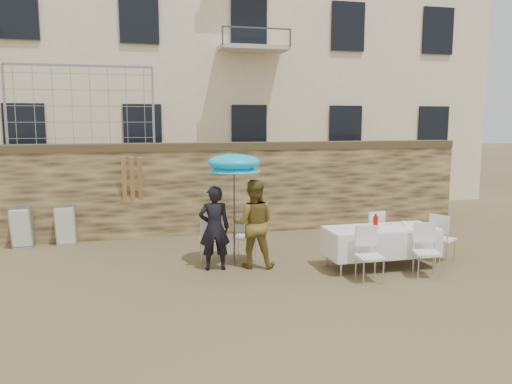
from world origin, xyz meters
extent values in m
plane|color=brown|center=(0.00, 0.00, 0.00)|extent=(80.00, 80.00, 0.00)
cube|color=olive|center=(0.00, 5.00, 1.10)|extent=(13.00, 0.50, 2.20)
imported|color=black|center=(-0.47, 1.89, 0.79)|extent=(0.60, 0.41, 1.59)
imported|color=olive|center=(0.28, 1.89, 0.84)|extent=(0.96, 0.84, 1.69)
cylinder|color=#3F3F44|center=(-0.07, 1.99, 0.92)|extent=(0.03, 0.03, 1.84)
cone|color=#09B3E4|center=(-0.07, 1.99, 1.95)|extent=(1.03, 1.03, 0.22)
cube|color=white|center=(2.61, 1.27, 0.75)|extent=(2.10, 0.85, 0.05)
cylinder|color=silver|center=(1.66, 0.93, 0.37)|extent=(0.04, 0.04, 0.74)
cylinder|color=silver|center=(3.56, 0.93, 0.37)|extent=(0.04, 0.04, 0.74)
cylinder|color=silver|center=(1.66, 1.62, 0.37)|extent=(0.04, 0.04, 0.74)
cylinder|color=silver|center=(3.56, 1.62, 0.37)|extent=(0.04, 0.04, 0.74)
cylinder|color=red|center=(2.41, 1.12, 0.91)|extent=(0.09, 0.09, 0.26)
camera|label=1|loc=(-1.90, -7.11, 2.78)|focal=35.00mm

